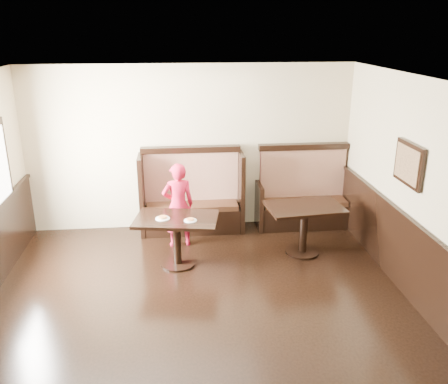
{
  "coord_description": "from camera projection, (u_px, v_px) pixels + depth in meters",
  "views": [
    {
      "loc": [
        -0.24,
        -4.34,
        3.38
      ],
      "look_at": [
        0.45,
        2.35,
        1.0
      ],
      "focal_mm": 38.0,
      "sensor_mm": 36.0,
      "label": 1
    }
  ],
  "objects": [
    {
      "name": "room_shell",
      "position": [
        176.0,
        284.0,
        5.23
      ],
      "size": [
        7.0,
        7.0,
        7.0
      ],
      "color": "#C1B18C",
      "rests_on": "ground"
    },
    {
      "name": "booth_neighbor",
      "position": [
        303.0,
        199.0,
        8.34
      ],
      "size": [
        1.65,
        0.72,
        1.45
      ],
      "color": "black",
      "rests_on": "ground"
    },
    {
      "name": "table_neighbor",
      "position": [
        304.0,
        218.0,
        7.25
      ],
      "size": [
        1.19,
        0.84,
        0.78
      ],
      "rotation": [
        0.0,
        0.0,
        0.09
      ],
      "color": "black",
      "rests_on": "ground"
    },
    {
      "name": "ground",
      "position": [
        205.0,
        349.0,
        5.22
      ],
      "size": [
        7.0,
        7.0,
        0.0
      ],
      "primitive_type": "plane",
      "color": "black",
      "rests_on": "ground"
    },
    {
      "name": "pizza_plate_left",
      "position": [
        163.0,
        218.0,
        6.78
      ],
      "size": [
        0.21,
        0.21,
        0.04
      ],
      "color": "white",
      "rests_on": "table_main"
    },
    {
      "name": "table_main",
      "position": [
        177.0,
        229.0,
        6.88
      ],
      "size": [
        1.29,
        0.93,
        0.75
      ],
      "rotation": [
        0.0,
        0.0,
        -0.17
      ],
      "color": "black",
      "rests_on": "ground"
    },
    {
      "name": "child",
      "position": [
        178.0,
        205.0,
        7.48
      ],
      "size": [
        0.55,
        0.4,
        1.38
      ],
      "primitive_type": "imported",
      "rotation": [
        0.0,
        0.0,
        3.3
      ],
      "color": "red",
      "rests_on": "ground"
    },
    {
      "name": "pizza_plate_right",
      "position": [
        190.0,
        220.0,
        6.71
      ],
      "size": [
        0.18,
        0.18,
        0.03
      ],
      "color": "white",
      "rests_on": "table_main"
    },
    {
      "name": "booth_main",
      "position": [
        192.0,
        201.0,
        8.13
      ],
      "size": [
        1.75,
        0.72,
        1.45
      ],
      "color": "black",
      "rests_on": "ground"
    }
  ]
}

